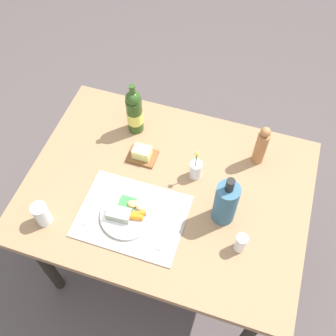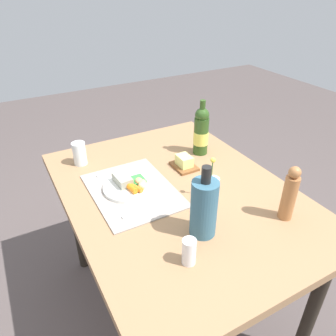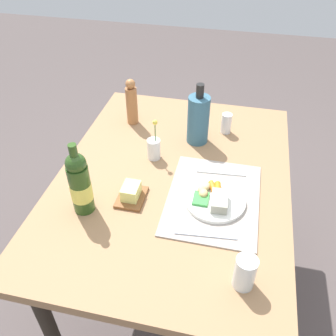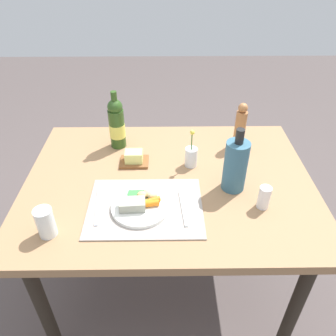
{
  "view_description": "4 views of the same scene",
  "coord_description": "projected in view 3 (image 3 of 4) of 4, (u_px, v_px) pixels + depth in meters",
  "views": [
    {
      "loc": [
        0.28,
        -0.85,
        2.29
      ],
      "look_at": [
        -0.02,
        0.09,
        0.79
      ],
      "focal_mm": 42.96,
      "sensor_mm": 36.0,
      "label": 1
    },
    {
      "loc": [
        0.98,
        -0.59,
        1.58
      ],
      "look_at": [
        -0.03,
        -0.04,
        0.88
      ],
      "focal_mm": 34.54,
      "sensor_mm": 36.0,
      "label": 2
    },
    {
      "loc": [
        -1.08,
        -0.22,
        1.73
      ],
      "look_at": [
        -0.03,
        0.01,
        0.83
      ],
      "focal_mm": 38.92,
      "sensor_mm": 36.0,
      "label": 3
    },
    {
      "loc": [
        -0.02,
        -1.12,
        1.67
      ],
      "look_at": [
        -0.0,
        -0.03,
        0.85
      ],
      "focal_mm": 35.45,
      "sensor_mm": 36.0,
      "label": 4
    }
  ],
  "objects": [
    {
      "name": "fork",
      "position": [
        206.0,
        235.0,
        1.22
      ],
      "size": [
        0.03,
        0.21,
        0.0
      ],
      "primitive_type": "cube",
      "rotation": [
        0.0,
        0.0,
        0.09
      ],
      "color": "silver",
      "rests_on": "placemat"
    },
    {
      "name": "pepper_mill",
      "position": [
        132.0,
        103.0,
        1.7
      ],
      "size": [
        0.05,
        0.05,
        0.23
      ],
      "color": "#A76B3D",
      "rests_on": "dining_table"
    },
    {
      "name": "placemat",
      "position": [
        213.0,
        198.0,
        1.36
      ],
      "size": [
        0.45,
        0.34,
        0.01
      ],
      "primitive_type": "cube",
      "color": "#9D9389",
      "rests_on": "dining_table"
    },
    {
      "name": "dinner_plate",
      "position": [
        214.0,
        199.0,
        1.34
      ],
      "size": [
        0.23,
        0.23,
        0.05
      ],
      "color": "white",
      "rests_on": "placemat"
    },
    {
      "name": "butter_dish",
      "position": [
        131.0,
        193.0,
        1.35
      ],
      "size": [
        0.13,
        0.1,
        0.06
      ],
      "color": "brown",
      "rests_on": "dining_table"
    },
    {
      "name": "flower_vase",
      "position": [
        154.0,
        148.0,
        1.53
      ],
      "size": [
        0.06,
        0.06,
        0.19
      ],
      "color": "silver",
      "rests_on": "dining_table"
    },
    {
      "name": "salt_shaker",
      "position": [
        226.0,
        123.0,
        1.68
      ],
      "size": [
        0.05,
        0.05,
        0.1
      ],
      "primitive_type": "cylinder",
      "color": "white",
      "rests_on": "dining_table"
    },
    {
      "name": "cooler_bottle",
      "position": [
        198.0,
        119.0,
        1.58
      ],
      "size": [
        0.1,
        0.1,
        0.28
      ],
      "color": "#356178",
      "rests_on": "dining_table"
    },
    {
      "name": "dining_table",
      "position": [
        173.0,
        191.0,
        1.52
      ],
      "size": [
        1.24,
        0.92,
        0.77
      ],
      "color": "#966F4C",
      "rests_on": "ground_plane"
    },
    {
      "name": "ground_plane",
      "position": [
        172.0,
        284.0,
        1.96
      ],
      "size": [
        8.0,
        8.0,
        0.0
      ],
      "primitive_type": "plane",
      "color": "#504644"
    },
    {
      "name": "water_tumbler",
      "position": [
        245.0,
        274.0,
        1.06
      ],
      "size": [
        0.06,
        0.06,
        0.11
      ],
      "color": "silver",
      "rests_on": "dining_table"
    },
    {
      "name": "knife",
      "position": [
        221.0,
        173.0,
        1.47
      ],
      "size": [
        0.03,
        0.19,
        0.0
      ],
      "primitive_type": "cube",
      "rotation": [
        0.0,
        0.0,
        0.08
      ],
      "color": "silver",
      "rests_on": "placemat"
    },
    {
      "name": "wine_bottle",
      "position": [
        80.0,
        184.0,
        1.25
      ],
      "size": [
        0.08,
        0.08,
        0.29
      ],
      "color": "#2B4B1B",
      "rests_on": "dining_table"
    }
  ]
}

